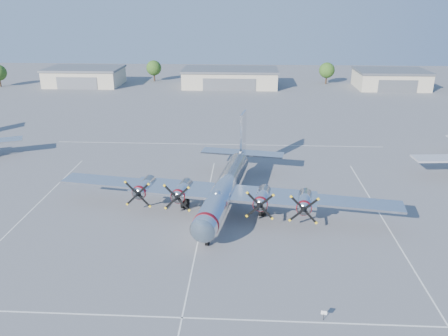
{
  "coord_description": "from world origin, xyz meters",
  "views": [
    {
      "loc": [
        5.08,
        -51.46,
        25.11
      ],
      "look_at": [
        2.15,
        4.79,
        3.2
      ],
      "focal_mm": 35.0,
      "sensor_mm": 36.0,
      "label": 1
    }
  ],
  "objects_px": {
    "hangar_center": "(230,78)",
    "hangar_east": "(391,79)",
    "hangar_west": "(85,76)",
    "main_bomber_b29": "(226,206)",
    "tree_west": "(154,68)",
    "info_placard": "(324,314)",
    "tree_east": "(327,70)"
  },
  "relations": [
    {
      "from": "hangar_west",
      "to": "hangar_east",
      "type": "height_order",
      "value": "same"
    },
    {
      "from": "hangar_west",
      "to": "tree_west",
      "type": "bearing_deg",
      "value": 21.89
    },
    {
      "from": "tree_west",
      "to": "info_placard",
      "type": "bearing_deg",
      "value": -71.74
    },
    {
      "from": "hangar_east",
      "to": "tree_west",
      "type": "bearing_deg",
      "value": 173.72
    },
    {
      "from": "hangar_west",
      "to": "tree_east",
      "type": "bearing_deg",
      "value": 4.6
    },
    {
      "from": "hangar_center",
      "to": "tree_west",
      "type": "xyz_separation_m",
      "value": [
        -25.0,
        8.04,
        1.51
      ]
    },
    {
      "from": "hangar_west",
      "to": "hangar_east",
      "type": "distance_m",
      "value": 93.0
    },
    {
      "from": "hangar_center",
      "to": "info_placard",
      "type": "height_order",
      "value": "hangar_center"
    },
    {
      "from": "hangar_center",
      "to": "main_bomber_b29",
      "type": "height_order",
      "value": "hangar_center"
    },
    {
      "from": "hangar_west",
      "to": "hangar_east",
      "type": "xyz_separation_m",
      "value": [
        93.0,
        0.0,
        0.0
      ]
    },
    {
      "from": "hangar_center",
      "to": "hangar_east",
      "type": "relative_size",
      "value": 1.39
    },
    {
      "from": "hangar_west",
      "to": "tree_west",
      "type": "distance_m",
      "value": 21.61
    },
    {
      "from": "main_bomber_b29",
      "to": "hangar_west",
      "type": "bearing_deg",
      "value": 129.17
    },
    {
      "from": "main_bomber_b29",
      "to": "info_placard",
      "type": "relative_size",
      "value": 45.47
    },
    {
      "from": "hangar_west",
      "to": "tree_west",
      "type": "xyz_separation_m",
      "value": [
        20.0,
        8.04,
        1.51
      ]
    },
    {
      "from": "hangar_center",
      "to": "hangar_east",
      "type": "xyz_separation_m",
      "value": [
        48.0,
        0.0,
        0.0
      ]
    },
    {
      "from": "hangar_center",
      "to": "main_bomber_b29",
      "type": "xyz_separation_m",
      "value": [
        2.7,
        -82.42,
        -2.71
      ]
    },
    {
      "from": "main_bomber_b29",
      "to": "info_placard",
      "type": "xyz_separation_m",
      "value": [
        9.15,
        -21.21,
        0.66
      ]
    },
    {
      "from": "tree_west",
      "to": "info_placard",
      "type": "relative_size",
      "value": 7.12
    },
    {
      "from": "tree_east",
      "to": "info_placard",
      "type": "xyz_separation_m",
      "value": [
        -18.15,
        -109.67,
        -3.57
      ]
    },
    {
      "from": "hangar_west",
      "to": "hangar_center",
      "type": "bearing_deg",
      "value": -0.0
    },
    {
      "from": "hangar_east",
      "to": "main_bomber_b29",
      "type": "xyz_separation_m",
      "value": [
        -45.3,
        -82.42,
        -2.71
      ]
    },
    {
      "from": "hangar_west",
      "to": "tree_west",
      "type": "height_order",
      "value": "tree_west"
    },
    {
      "from": "hangar_east",
      "to": "tree_west",
      "type": "relative_size",
      "value": 3.1
    },
    {
      "from": "hangar_east",
      "to": "main_bomber_b29",
      "type": "relative_size",
      "value": 0.49
    },
    {
      "from": "main_bomber_b29",
      "to": "tree_west",
      "type": "bearing_deg",
      "value": 116.14
    },
    {
      "from": "hangar_east",
      "to": "info_placard",
      "type": "height_order",
      "value": "hangar_east"
    },
    {
      "from": "tree_east",
      "to": "hangar_west",
      "type": "bearing_deg",
      "value": -175.4
    },
    {
      "from": "tree_west",
      "to": "info_placard",
      "type": "xyz_separation_m",
      "value": [
        36.85,
        -111.67,
        -3.57
      ]
    },
    {
      "from": "hangar_east",
      "to": "tree_east",
      "type": "relative_size",
      "value": 3.1
    },
    {
      "from": "hangar_west",
      "to": "hangar_east",
      "type": "bearing_deg",
      "value": 0.0
    },
    {
      "from": "info_placard",
      "to": "hangar_east",
      "type": "bearing_deg",
      "value": 80.04
    }
  ]
}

